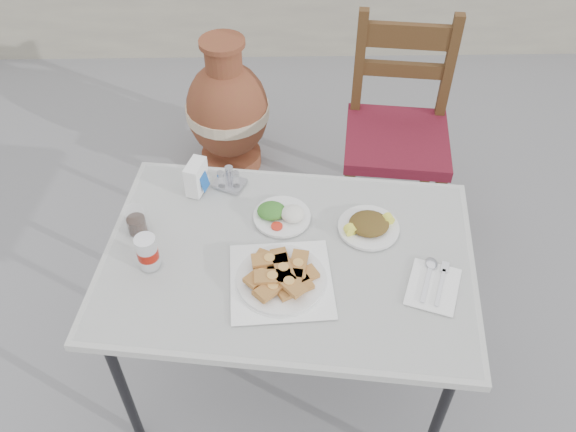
{
  "coord_description": "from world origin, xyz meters",
  "views": [
    {
      "loc": [
        0.13,
        -1.4,
        2.24
      ],
      "look_at": [
        0.16,
        -0.04,
        0.87
      ],
      "focal_mm": 38.0,
      "sensor_mm": 36.0,
      "label": 1
    }
  ],
  "objects_px": {
    "cola_glass": "(136,222)",
    "napkin_holder": "(196,177)",
    "salad_rice_plate": "(281,214)",
    "soda_can": "(147,252)",
    "pide_plate": "(281,275)",
    "condiment_caddy": "(229,180)",
    "cafe_table": "(288,265)",
    "salad_chopped_plate": "(369,225)",
    "chair": "(397,131)",
    "terracotta_urn": "(228,111)"
  },
  "relations": [
    {
      "from": "terracotta_urn",
      "to": "pide_plate",
      "type": "bearing_deg",
      "value": -79.48
    },
    {
      "from": "soda_can",
      "to": "condiment_caddy",
      "type": "height_order",
      "value": "soda_can"
    },
    {
      "from": "salad_chopped_plate",
      "to": "soda_can",
      "type": "xyz_separation_m",
      "value": [
        -0.72,
        -0.15,
        0.04
      ]
    },
    {
      "from": "pide_plate",
      "to": "salad_rice_plate",
      "type": "bearing_deg",
      "value": 89.23
    },
    {
      "from": "soda_can",
      "to": "salad_rice_plate",
      "type": "bearing_deg",
      "value": 25.74
    },
    {
      "from": "terracotta_urn",
      "to": "cola_glass",
      "type": "bearing_deg",
      "value": -99.93
    },
    {
      "from": "salad_rice_plate",
      "to": "condiment_caddy",
      "type": "bearing_deg",
      "value": 137.86
    },
    {
      "from": "soda_can",
      "to": "chair",
      "type": "height_order",
      "value": "chair"
    },
    {
      "from": "salad_rice_plate",
      "to": "chair",
      "type": "bearing_deg",
      "value": 53.98
    },
    {
      "from": "terracotta_urn",
      "to": "chair",
      "type": "bearing_deg",
      "value": -27.99
    },
    {
      "from": "cola_glass",
      "to": "napkin_holder",
      "type": "height_order",
      "value": "napkin_holder"
    },
    {
      "from": "napkin_holder",
      "to": "terracotta_urn",
      "type": "xyz_separation_m",
      "value": [
        0.03,
        1.02,
        -0.44
      ]
    },
    {
      "from": "soda_can",
      "to": "terracotta_urn",
      "type": "distance_m",
      "value": 1.45
    },
    {
      "from": "pide_plate",
      "to": "chair",
      "type": "height_order",
      "value": "chair"
    },
    {
      "from": "salad_rice_plate",
      "to": "salad_chopped_plate",
      "type": "relative_size",
      "value": 0.95
    },
    {
      "from": "cola_glass",
      "to": "salad_rice_plate",
      "type": "bearing_deg",
      "value": 6.42
    },
    {
      "from": "pide_plate",
      "to": "salad_rice_plate",
      "type": "xyz_separation_m",
      "value": [
        0.0,
        0.28,
        -0.01
      ]
    },
    {
      "from": "cafe_table",
      "to": "chair",
      "type": "xyz_separation_m",
      "value": [
        0.52,
        0.91,
        -0.15
      ]
    },
    {
      "from": "salad_chopped_plate",
      "to": "cola_glass",
      "type": "distance_m",
      "value": 0.78
    },
    {
      "from": "soda_can",
      "to": "condiment_caddy",
      "type": "xyz_separation_m",
      "value": [
        0.24,
        0.37,
        -0.04
      ]
    },
    {
      "from": "pide_plate",
      "to": "condiment_caddy",
      "type": "relative_size",
      "value": 2.55
    },
    {
      "from": "salad_rice_plate",
      "to": "chair",
      "type": "relative_size",
      "value": 0.19
    },
    {
      "from": "pide_plate",
      "to": "napkin_holder",
      "type": "relative_size",
      "value": 2.78
    },
    {
      "from": "salad_chopped_plate",
      "to": "pide_plate",
      "type": "bearing_deg",
      "value": -143.63
    },
    {
      "from": "salad_chopped_plate",
      "to": "condiment_caddy",
      "type": "distance_m",
      "value": 0.53
    },
    {
      "from": "cafe_table",
      "to": "salad_chopped_plate",
      "type": "distance_m",
      "value": 0.31
    },
    {
      "from": "cola_glass",
      "to": "condiment_caddy",
      "type": "height_order",
      "value": "cola_glass"
    },
    {
      "from": "cafe_table",
      "to": "cola_glass",
      "type": "relative_size",
      "value": 13.09
    },
    {
      "from": "cafe_table",
      "to": "salad_rice_plate",
      "type": "bearing_deg",
      "value": 96.64
    },
    {
      "from": "pide_plate",
      "to": "napkin_holder",
      "type": "xyz_separation_m",
      "value": [
        -0.3,
        0.43,
        0.03
      ]
    },
    {
      "from": "soda_can",
      "to": "napkin_holder",
      "type": "distance_m",
      "value": 0.37
    },
    {
      "from": "salad_rice_plate",
      "to": "cola_glass",
      "type": "distance_m",
      "value": 0.49
    },
    {
      "from": "chair",
      "to": "salad_chopped_plate",
      "type": "bearing_deg",
      "value": -99.23
    },
    {
      "from": "cafe_table",
      "to": "terracotta_urn",
      "type": "relative_size",
      "value": 1.71
    },
    {
      "from": "cafe_table",
      "to": "terracotta_urn",
      "type": "xyz_separation_m",
      "value": [
        -0.29,
        1.34,
        -0.33
      ]
    },
    {
      "from": "cafe_table",
      "to": "soda_can",
      "type": "distance_m",
      "value": 0.46
    },
    {
      "from": "pide_plate",
      "to": "cola_glass",
      "type": "relative_size",
      "value": 3.37
    },
    {
      "from": "salad_rice_plate",
      "to": "cafe_table",
      "type": "bearing_deg",
      "value": -83.36
    },
    {
      "from": "cola_glass",
      "to": "napkin_holder",
      "type": "xyz_separation_m",
      "value": [
        0.18,
        0.2,
        0.02
      ]
    },
    {
      "from": "pide_plate",
      "to": "cola_glass",
      "type": "xyz_separation_m",
      "value": [
        -0.48,
        0.22,
        0.01
      ]
    },
    {
      "from": "napkin_holder",
      "to": "terracotta_urn",
      "type": "bearing_deg",
      "value": 106.71
    },
    {
      "from": "cafe_table",
      "to": "salad_rice_plate",
      "type": "xyz_separation_m",
      "value": [
        -0.02,
        0.17,
        0.07
      ]
    },
    {
      "from": "salad_chopped_plate",
      "to": "cola_glass",
      "type": "height_order",
      "value": "cola_glass"
    },
    {
      "from": "soda_can",
      "to": "napkin_holder",
      "type": "xyz_separation_m",
      "value": [
        0.12,
        0.35,
        -0.0
      ]
    },
    {
      "from": "pide_plate",
      "to": "salad_rice_plate",
      "type": "height_order",
      "value": "pide_plate"
    },
    {
      "from": "pide_plate",
      "to": "soda_can",
      "type": "xyz_separation_m",
      "value": [
        -0.42,
        0.07,
        0.03
      ]
    },
    {
      "from": "salad_rice_plate",
      "to": "salad_chopped_plate",
      "type": "height_order",
      "value": "salad_rice_plate"
    },
    {
      "from": "cafe_table",
      "to": "cola_glass",
      "type": "height_order",
      "value": "cola_glass"
    },
    {
      "from": "cafe_table",
      "to": "napkin_holder",
      "type": "bearing_deg",
      "value": 135.03
    },
    {
      "from": "pide_plate",
      "to": "condiment_caddy",
      "type": "height_order",
      "value": "condiment_caddy"
    }
  ]
}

